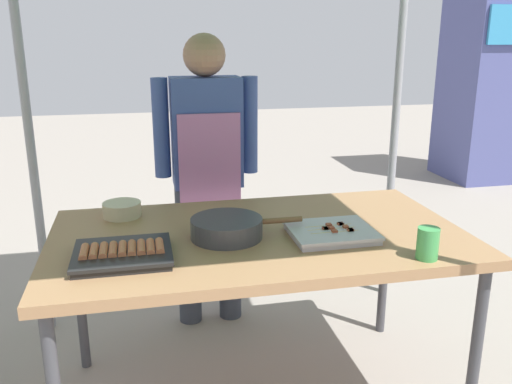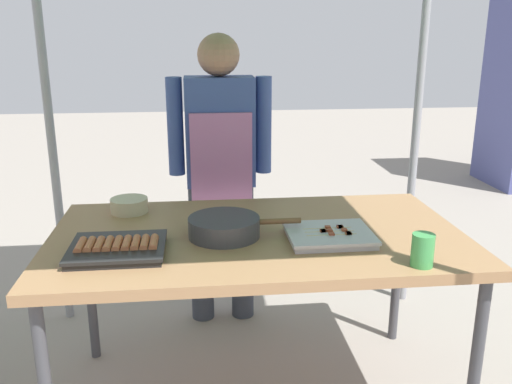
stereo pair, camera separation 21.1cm
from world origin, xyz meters
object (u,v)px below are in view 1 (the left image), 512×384
Objects in this scene: tray_grilled_sausages at (123,254)px; cooking_wok at (227,227)px; tray_meat_skewers at (331,232)px; neighbor_stall_left at (486,85)px; drink_cup_near_edge at (428,243)px; vendor_woman at (207,161)px; stall_table at (259,245)px; condiment_bowl at (122,210)px.

cooking_wok is (0.38, 0.13, 0.02)m from tray_grilled_sausages.
cooking_wok reaches higher than tray_meat_skewers.
neighbor_stall_left reaches higher than cooking_wok.
drink_cup_near_edge is 0.07× the size of vendor_woman.
stall_table is 9.99× the size of condiment_bowl.
stall_table is 0.64m from drink_cup_near_edge.
condiment_bowl reaches higher than tray_grilled_sausages.
stall_table is 0.74m from vendor_woman.
vendor_woman is (-0.62, 1.08, 0.07)m from drink_cup_near_edge.
tray_grilled_sausages is 4.90m from neighbor_stall_left.
vendor_woman is at bearing 64.91° from tray_grilled_sausages.
neighbor_stall_left reaches higher than stall_table.
condiment_bowl is (-0.01, 0.47, 0.01)m from tray_grilled_sausages.
vendor_woman is (0.40, 0.86, 0.11)m from tray_grilled_sausages.
tray_meat_skewers is 0.90m from vendor_woman.
neighbor_stall_left is (2.61, 3.50, 0.18)m from drink_cup_near_edge.
vendor_woman is at bearing -143.20° from neighbor_stall_left.
tray_grilled_sausages is at bearing -163.15° from stall_table.
stall_table is 0.81× the size of neighbor_stall_left.
drink_cup_near_edge reaches higher than tray_grilled_sausages.
tray_grilled_sausages is at bearing -161.61° from cooking_wok.
vendor_woman is 4.03m from neighbor_stall_left.
drink_cup_near_edge reaches higher than stall_table.
drink_cup_near_edge is (1.03, -0.69, 0.03)m from condiment_bowl.
stall_table is 0.62m from condiment_bowl.
tray_grilled_sausages is 2.96× the size of drink_cup_near_edge.
condiment_bowl is 0.08× the size of neighbor_stall_left.
condiment_bowl is at bearing 152.19° from tray_meat_skewers.
stall_table is at bearing 143.65° from drink_cup_near_edge.
cooking_wok is 0.22× the size of neighbor_stall_left.
stall_table is at bearing -134.96° from neighbor_stall_left.
vendor_woman is (-0.37, 0.81, 0.11)m from tray_meat_skewers.
cooking_wok reaches higher than stall_table.
vendor_woman is at bearing 88.43° from cooking_wok.
condiment_bowl is 1.43× the size of drink_cup_near_edge.
cooking_wok reaches higher than condiment_bowl.
tray_grilled_sausages is (-0.51, -0.16, 0.07)m from stall_table.
condiment_bowl is at bearing 149.34° from stall_table.
stall_table is at bearing 16.85° from tray_grilled_sausages.
drink_cup_near_edge is 0.06× the size of neighbor_stall_left.
stall_table is 4.43m from neighbor_stall_left.
drink_cup_near_edge is at bearing -33.55° from condiment_bowl.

